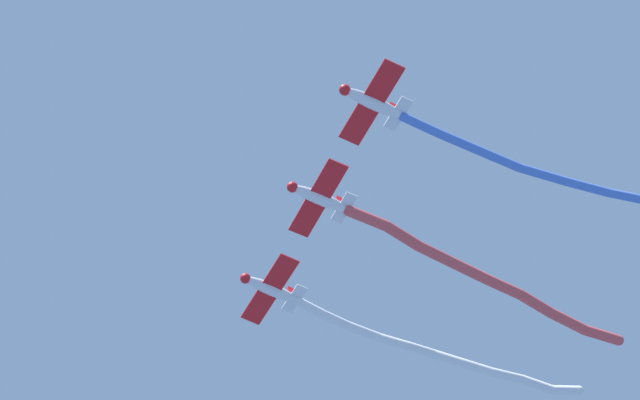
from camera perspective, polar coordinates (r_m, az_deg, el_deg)
airplane_lead at (r=91.63m, az=-2.31°, el=-4.12°), size 6.12×5.44×1.68m
smoke_trail_lead at (r=94.75m, az=5.43°, el=-7.05°), size 11.92×20.41×2.59m
airplane_left_wing at (r=87.34m, az=-0.07°, el=0.10°), size 6.23×5.38×1.68m
smoke_trail_left_wing at (r=91.85m, az=7.72°, el=-3.64°), size 15.96×18.98×1.53m
airplane_right_wing at (r=83.18m, az=2.41°, el=4.54°), size 6.18×5.41×1.68m
smoke_trail_right_wing at (r=86.48m, az=11.35°, el=1.14°), size 11.52×22.20×2.25m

